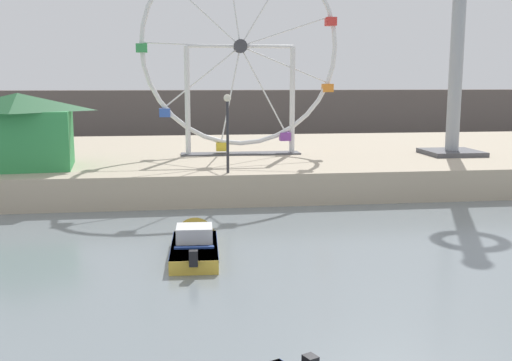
% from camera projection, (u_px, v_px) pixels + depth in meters
% --- Properties ---
extents(quay_promenade, '(110.00, 19.03, 1.39)m').
position_uv_depth(quay_promenade, '(208.00, 162.00, 34.40)').
color(quay_promenade, '#B7A88E').
rests_on(quay_promenade, ground_plane).
extents(distant_town_skyline, '(140.00, 3.00, 4.40)m').
position_uv_depth(distant_town_skyline, '(194.00, 113.00, 57.80)').
color(distant_town_skyline, '#564C47').
rests_on(distant_town_skyline, ground_plane).
extents(motorboat_mustard_yellow, '(1.55, 4.55, 1.33)m').
position_uv_depth(motorboat_mustard_yellow, '(195.00, 242.00, 18.96)').
color(motorboat_mustard_yellow, gold).
rests_on(motorboat_mustard_yellow, ground_plane).
extents(ferris_wheel_white_frame, '(10.53, 1.20, 10.85)m').
position_uv_depth(ferris_wheel_white_frame, '(240.00, 50.00, 31.33)').
color(ferris_wheel_white_frame, silver).
rests_on(ferris_wheel_white_frame, quay_promenade).
extents(drop_tower_steel_tower, '(2.80, 2.80, 14.30)m').
position_uv_depth(drop_tower_steel_tower, '(459.00, 13.00, 30.85)').
color(drop_tower_steel_tower, '#999EA3').
rests_on(drop_tower_steel_tower, quay_promenade).
extents(carnival_booth_green_kiosk, '(5.19, 4.25, 3.36)m').
position_uv_depth(carnival_booth_green_kiosk, '(20.00, 129.00, 26.79)').
color(carnival_booth_green_kiosk, '#33934C').
rests_on(carnival_booth_green_kiosk, quay_promenade).
extents(promenade_lamp_near, '(0.32, 0.32, 3.34)m').
position_uv_depth(promenade_lamp_near, '(228.00, 121.00, 25.37)').
color(promenade_lamp_near, '#2D2D33').
rests_on(promenade_lamp_near, quay_promenade).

